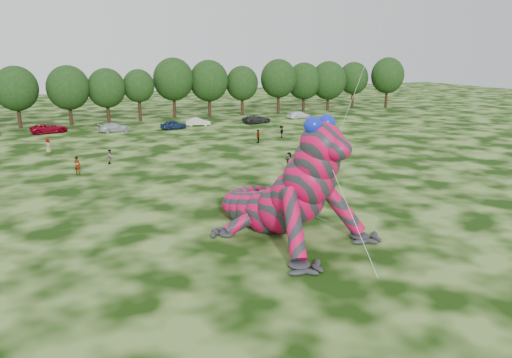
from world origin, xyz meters
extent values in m
plane|color=#16330A|center=(0.00, 0.00, 0.00)|extent=(240.00, 240.00, 0.00)
cylinder|color=silver|center=(8.89, 6.18, 8.15)|extent=(0.02, 0.02, 17.24)
cylinder|color=#382314|center=(7.29, 8.46, 0.12)|extent=(0.08, 0.08, 0.24)
imported|color=maroon|center=(-13.60, 49.85, 0.72)|extent=(5.57, 3.39, 1.44)
imported|color=silver|center=(-4.73, 47.18, 0.67)|extent=(4.85, 2.58, 1.34)
imported|color=navy|center=(3.94, 46.18, 0.67)|extent=(4.18, 2.28, 1.35)
imported|color=silver|center=(8.44, 48.14, 0.64)|extent=(4.05, 2.09, 1.27)
imported|color=#292A2C|center=(18.21, 46.90, 0.66)|extent=(4.96, 2.66, 1.33)
imported|color=white|center=(27.37, 49.27, 0.63)|extent=(4.55, 2.28, 1.27)
imported|color=gray|center=(-8.31, 25.48, 0.78)|extent=(0.84, 0.93, 1.56)
imported|color=gray|center=(7.89, 15.51, 0.90)|extent=(0.94, 1.75, 1.80)
imported|color=gray|center=(-11.90, 21.92, 0.93)|extent=(0.81, 0.78, 1.86)
imported|color=gray|center=(-14.17, 34.32, 0.88)|extent=(0.79, 0.99, 1.75)
imported|color=gray|center=(15.62, 32.70, 0.83)|extent=(0.72, 1.13, 1.67)
imported|color=gray|center=(11.10, 30.41, 0.88)|extent=(0.57, 1.08, 1.76)
camera|label=1|loc=(-14.94, -28.30, 11.85)|focal=35.00mm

